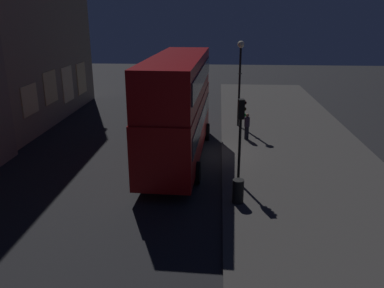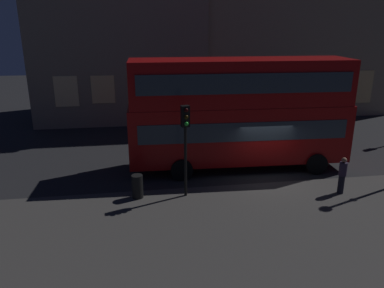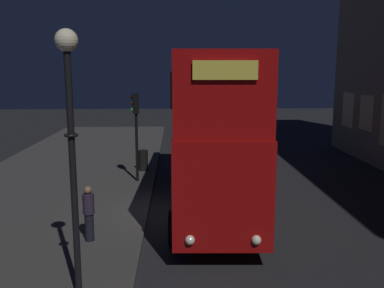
{
  "view_description": "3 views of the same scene",
  "coord_description": "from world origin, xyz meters",
  "px_view_note": "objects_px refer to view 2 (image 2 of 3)",
  "views": [
    {
      "loc": [
        -20.61,
        -0.49,
        7.47
      ],
      "look_at": [
        -3.55,
        0.67,
        1.76
      ],
      "focal_mm": 36.87,
      "sensor_mm": 36.0,
      "label": 1
    },
    {
      "loc": [
        -5.95,
        -15.71,
        7.07
      ],
      "look_at": [
        -3.49,
        0.33,
        1.79
      ],
      "focal_mm": 35.08,
      "sensor_mm": 36.0,
      "label": 2
    },
    {
      "loc": [
        14.02,
        0.25,
        4.97
      ],
      "look_at": [
        -2.0,
        0.86,
        2.12
      ],
      "focal_mm": 39.23,
      "sensor_mm": 36.0,
      "label": 3
    }
  ],
  "objects_px": {
    "double_decker_bus": "(239,109)",
    "pedestrian": "(342,175)",
    "litter_bin": "(137,186)",
    "traffic_light_near_kerb": "(185,132)"
  },
  "relations": [
    {
      "from": "pedestrian",
      "to": "double_decker_bus",
      "type": "bearing_deg",
      "value": 162.78
    },
    {
      "from": "double_decker_bus",
      "to": "pedestrian",
      "type": "distance_m",
      "value": 5.58
    },
    {
      "from": "traffic_light_near_kerb",
      "to": "pedestrian",
      "type": "height_order",
      "value": "traffic_light_near_kerb"
    },
    {
      "from": "traffic_light_near_kerb",
      "to": "double_decker_bus",
      "type": "bearing_deg",
      "value": 35.74
    },
    {
      "from": "double_decker_bus",
      "to": "pedestrian",
      "type": "height_order",
      "value": "double_decker_bus"
    },
    {
      "from": "double_decker_bus",
      "to": "traffic_light_near_kerb",
      "type": "xyz_separation_m",
      "value": [
        -3.06,
        -3.07,
        -0.15
      ]
    },
    {
      "from": "traffic_light_near_kerb",
      "to": "pedestrian",
      "type": "distance_m",
      "value": 6.87
    },
    {
      "from": "pedestrian",
      "to": "litter_bin",
      "type": "xyz_separation_m",
      "value": [
        -8.55,
        0.89,
        -0.34
      ]
    },
    {
      "from": "pedestrian",
      "to": "litter_bin",
      "type": "height_order",
      "value": "pedestrian"
    },
    {
      "from": "litter_bin",
      "to": "double_decker_bus",
      "type": "bearing_deg",
      "value": 30.17
    }
  ]
}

